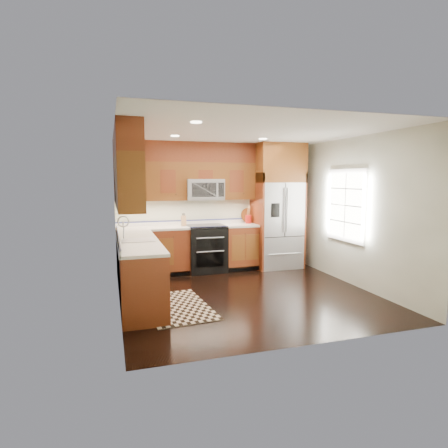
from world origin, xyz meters
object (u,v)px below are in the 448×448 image
object	(u,v)px
knife_block	(184,221)
refrigerator	(277,206)
range	(206,249)
rug	(177,307)
utensil_crock	(248,217)

from	to	relation	value
knife_block	refrigerator	bearing A→B (deg)	-3.48
range	rug	xyz separation A→B (m)	(-0.95, -1.97, -0.46)
refrigerator	knife_block	distance (m)	2.01
refrigerator	rug	size ratio (longest dim) A/B	1.76
refrigerator	rug	distance (m)	3.41
range	refrigerator	size ratio (longest dim) A/B	0.36
refrigerator	rug	bearing A→B (deg)	-142.33
range	knife_block	bearing A→B (deg)	169.32
refrigerator	rug	world-z (taller)	refrigerator
rug	knife_block	world-z (taller)	knife_block
rug	knife_block	size ratio (longest dim) A/B	5.82
knife_block	utensil_crock	size ratio (longest dim) A/B	0.68
knife_block	utensil_crock	xyz separation A→B (m)	(1.39, 0.02, 0.02)
range	refrigerator	world-z (taller)	refrigerator
refrigerator	knife_block	world-z (taller)	refrigerator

